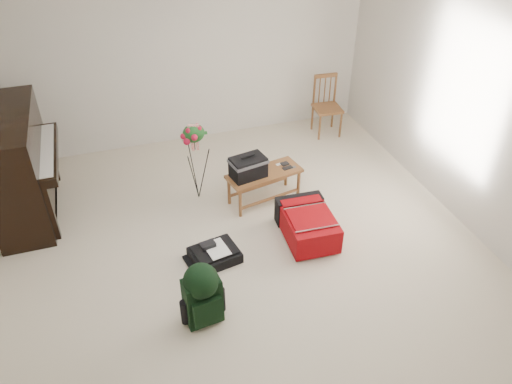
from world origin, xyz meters
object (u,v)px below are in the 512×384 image
object	(u,v)px
green_backpack	(202,292)
piano	(20,168)
dining_chair	(327,106)
red_suitcase	(306,221)
flower_stand	(196,162)
bench	(253,168)
black_duffel	(215,254)

from	to	relation	value
green_backpack	piano	bearing A→B (deg)	117.84
dining_chair	red_suitcase	distance (m)	2.39
red_suitcase	flower_stand	world-z (taller)	flower_stand
bench	red_suitcase	world-z (taller)	bench
dining_chair	green_backpack	distance (m)	3.85
red_suitcase	bench	bearing A→B (deg)	119.27
piano	bench	xyz separation A→B (m)	(2.53, -0.63, -0.12)
green_backpack	black_duffel	bearing A→B (deg)	61.76
bench	black_duffel	size ratio (longest dim) A/B	1.73
piano	red_suitcase	world-z (taller)	piano
piano	dining_chair	distance (m)	4.14
red_suitcase	black_duffel	bearing A→B (deg)	-171.85
red_suitcase	green_backpack	world-z (taller)	green_backpack
piano	black_duffel	distance (m)	2.42
red_suitcase	black_duffel	world-z (taller)	red_suitcase
bench	red_suitcase	bearing A→B (deg)	-75.22
red_suitcase	dining_chair	bearing A→B (deg)	63.41
black_duffel	flower_stand	xyz separation A→B (m)	(0.09, 1.14, 0.43)
dining_chair	black_duffel	world-z (taller)	dining_chair
piano	black_duffel	size ratio (longest dim) A/B	2.77
piano	green_backpack	xyz separation A→B (m)	(1.55, -2.22, -0.24)
green_backpack	dining_chair	bearing A→B (deg)	41.90
bench	flower_stand	world-z (taller)	flower_stand
piano	bench	world-z (taller)	piano
flower_stand	black_duffel	bearing A→B (deg)	-81.22
bench	flower_stand	size ratio (longest dim) A/B	0.91
bench	green_backpack	world-z (taller)	bench
red_suitcase	green_backpack	size ratio (longest dim) A/B	1.21
black_duffel	green_backpack	bearing A→B (deg)	-121.75
bench	dining_chair	world-z (taller)	dining_chair
black_duffel	dining_chair	bearing A→B (deg)	33.39
bench	flower_stand	distance (m)	0.67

